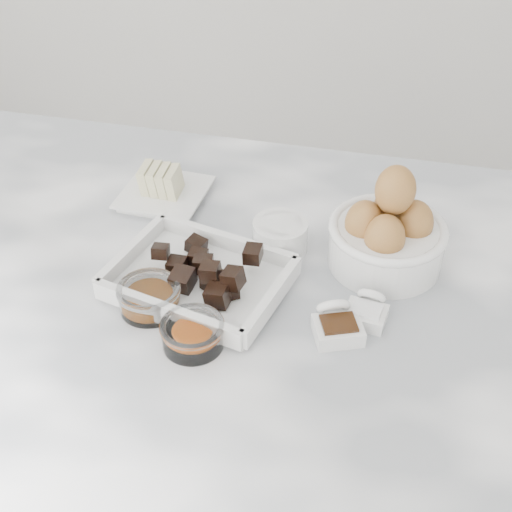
{
  "coord_description": "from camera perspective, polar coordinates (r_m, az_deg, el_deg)",
  "views": [
    {
      "loc": [
        0.19,
        -0.7,
        1.58
      ],
      "look_at": [
        0.02,
        0.03,
        0.98
      ],
      "focal_mm": 50.0,
      "sensor_mm": 36.0,
      "label": 1
    }
  ],
  "objects": [
    {
      "name": "chocolate_dish",
      "position": [
        0.96,
        -4.61,
        -1.41
      ],
      "size": [
        0.26,
        0.22,
        0.06
      ],
      "color": "white",
      "rests_on": "marble_slab"
    },
    {
      "name": "butter_plate",
      "position": [
        1.14,
        -7.47,
        5.4
      ],
      "size": [
        0.14,
        0.14,
        0.05
      ],
      "color": "white",
      "rests_on": "marble_slab"
    },
    {
      "name": "honey_bowl",
      "position": [
        0.94,
        -8.53,
        -3.27
      ],
      "size": [
        0.08,
        0.08,
        0.04
      ],
      "color": "white",
      "rests_on": "marble_slab"
    },
    {
      "name": "salt_spoon",
      "position": [
        0.93,
        8.88,
        -4.32
      ],
      "size": [
        0.06,
        0.07,
        0.04
      ],
      "color": "white",
      "rests_on": "marble_slab"
    },
    {
      "name": "vanilla_spoon",
      "position": [
        0.9,
        6.48,
        -5.43
      ],
      "size": [
        0.07,
        0.09,
        0.05
      ],
      "color": "white",
      "rests_on": "marble_slab"
    },
    {
      "name": "marble_slab",
      "position": [
        0.98,
        -1.54,
        -3.64
      ],
      "size": [
        1.2,
        0.8,
        0.04
      ],
      "primitive_type": "cube",
      "color": "white",
      "rests_on": "cabinet"
    },
    {
      "name": "cabinet",
      "position": [
        1.34,
        -1.19,
        -18.59
      ],
      "size": [
        1.1,
        0.7,
        0.9
      ],
      "primitive_type": "cube",
      "color": "beige",
      "rests_on": "ground"
    },
    {
      "name": "egg_bowl",
      "position": [
        1.0,
        10.48,
        1.78
      ],
      "size": [
        0.16,
        0.16,
        0.16
      ],
      "color": "white",
      "rests_on": "marble_slab"
    },
    {
      "name": "sugar_ramekin",
      "position": [
        1.02,
        1.94,
        1.69
      ],
      "size": [
        0.08,
        0.08,
        0.05
      ],
      "color": "white",
      "rests_on": "marble_slab"
    },
    {
      "name": "zest_bowl",
      "position": [
        0.88,
        -5.1,
        -6.16
      ],
      "size": [
        0.08,
        0.08,
        0.04
      ],
      "color": "white",
      "rests_on": "marble_slab"
    }
  ]
}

